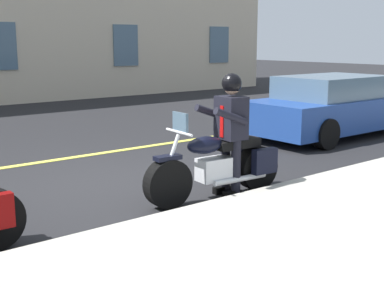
# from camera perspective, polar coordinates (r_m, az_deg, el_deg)

# --- Properties ---
(ground_plane) EXTENTS (80.00, 80.00, 0.00)m
(ground_plane) POSITION_cam_1_polar(r_m,az_deg,el_deg) (8.21, -8.59, -4.20)
(ground_plane) COLOR black
(sidewalk_curb) EXTENTS (60.00, 5.00, 0.15)m
(sidewalk_curb) POSITION_cam_1_polar(r_m,az_deg,el_deg) (5.04, 18.80, -14.01)
(sidewalk_curb) COLOR #B2ADA0
(sidewalk_curb) RESTS_ON ground_plane
(lane_center_stripe) EXTENTS (60.00, 0.16, 0.01)m
(lane_center_stripe) POSITION_cam_1_polar(r_m,az_deg,el_deg) (9.95, -14.37, -1.66)
(lane_center_stripe) COLOR #E5DB4C
(lane_center_stripe) RESTS_ON ground_plane
(motorcycle_main) EXTENTS (2.22, 0.69, 1.26)m
(motorcycle_main) POSITION_cam_1_polar(r_m,az_deg,el_deg) (7.27, 3.02, -2.44)
(motorcycle_main) COLOR black
(motorcycle_main) RESTS_ON ground_plane
(rider_main) EXTENTS (0.65, 0.58, 1.74)m
(rider_main) POSITION_cam_1_polar(r_m,az_deg,el_deg) (7.27, 4.24, 2.24)
(rider_main) COLOR black
(rider_main) RESTS_ON ground_plane
(car_silver) EXTENTS (4.60, 1.92, 1.40)m
(car_silver) POSITION_cam_1_polar(r_m,az_deg,el_deg) (12.40, 15.45, 4.01)
(car_silver) COLOR navy
(car_silver) RESTS_ON ground_plane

